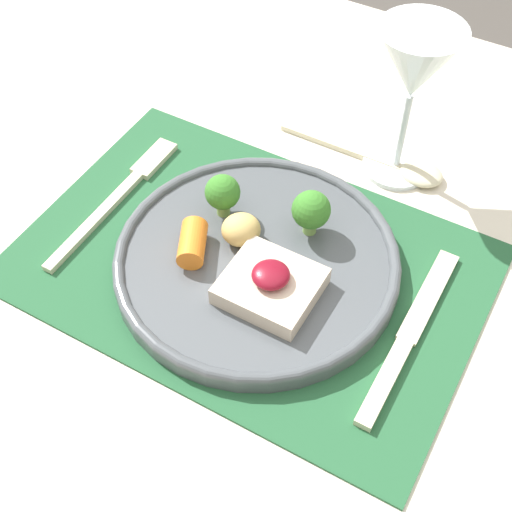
{
  "coord_description": "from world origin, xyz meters",
  "views": [
    {
      "loc": [
        0.23,
        -0.39,
        1.31
      ],
      "look_at": [
        0.01,
        -0.0,
        0.77
      ],
      "focal_mm": 50.0,
      "sensor_mm": 36.0,
      "label": 1
    }
  ],
  "objects_px": {
    "dinner_plate": "(256,259)",
    "wine_glass_near": "(415,71)",
    "fork": "(122,192)",
    "spoon": "(399,166)",
    "knife": "(404,345)"
  },
  "relations": [
    {
      "from": "fork",
      "to": "wine_glass_near",
      "type": "distance_m",
      "value": 0.34
    },
    {
      "from": "dinner_plate",
      "to": "spoon",
      "type": "bearing_deg",
      "value": 71.58
    },
    {
      "from": "knife",
      "to": "wine_glass_near",
      "type": "relative_size",
      "value": 1.21
    },
    {
      "from": "spoon",
      "to": "wine_glass_near",
      "type": "relative_size",
      "value": 1.11
    },
    {
      "from": "dinner_plate",
      "to": "wine_glass_near",
      "type": "xyz_separation_m",
      "value": [
        0.06,
        0.21,
        0.12
      ]
    },
    {
      "from": "dinner_plate",
      "to": "fork",
      "type": "relative_size",
      "value": 1.31
    },
    {
      "from": "spoon",
      "to": "wine_glass_near",
      "type": "distance_m",
      "value": 0.13
    },
    {
      "from": "fork",
      "to": "spoon",
      "type": "bearing_deg",
      "value": 36.63
    },
    {
      "from": "knife",
      "to": "spoon",
      "type": "distance_m",
      "value": 0.24
    },
    {
      "from": "fork",
      "to": "wine_glass_near",
      "type": "xyz_separation_m",
      "value": [
        0.25,
        0.19,
        0.13
      ]
    },
    {
      "from": "fork",
      "to": "spoon",
      "type": "xyz_separation_m",
      "value": [
        0.25,
        0.19,
        -0.0
      ]
    },
    {
      "from": "fork",
      "to": "knife",
      "type": "relative_size",
      "value": 1.0
    },
    {
      "from": "wine_glass_near",
      "to": "fork",
      "type": "bearing_deg",
      "value": -142.13
    },
    {
      "from": "wine_glass_near",
      "to": "knife",
      "type": "bearing_deg",
      "value": -65.95
    },
    {
      "from": "dinner_plate",
      "to": "wine_glass_near",
      "type": "relative_size",
      "value": 1.58
    }
  ]
}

